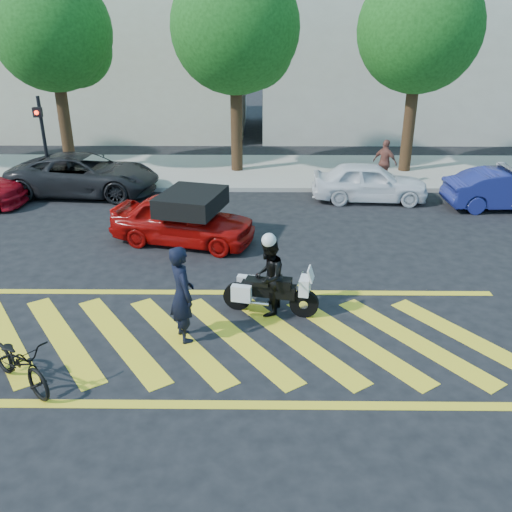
{
  "coord_description": "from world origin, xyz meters",
  "views": [
    {
      "loc": [
        0.94,
        -8.7,
        5.51
      ],
      "look_at": [
        0.84,
        1.51,
        1.05
      ],
      "focal_mm": 38.0,
      "sensor_mm": 36.0,
      "label": 1
    }
  ],
  "objects_px": {
    "parked_mid_right": "(370,182)",
    "parked_right": "(506,190)",
    "police_motorcycle": "(269,292)",
    "officer_bike": "(182,294)",
    "red_convertible": "(183,220)",
    "bicycle": "(19,362)",
    "parked_mid_left": "(85,175)",
    "officer_moto": "(268,277)"
  },
  "relations": [
    {
      "from": "bicycle",
      "to": "officer_moto",
      "type": "relative_size",
      "value": 1.06
    },
    {
      "from": "parked_mid_right",
      "to": "parked_mid_left",
      "type": "bearing_deg",
      "value": 89.49
    },
    {
      "from": "officer_moto",
      "to": "red_convertible",
      "type": "xyz_separation_m",
      "value": [
        -2.22,
        3.78,
        -0.15
      ]
    },
    {
      "from": "officer_moto",
      "to": "parked_right",
      "type": "height_order",
      "value": "officer_moto"
    },
    {
      "from": "parked_mid_right",
      "to": "parked_right",
      "type": "bearing_deg",
      "value": -97.42
    },
    {
      "from": "officer_bike",
      "to": "bicycle",
      "type": "height_order",
      "value": "officer_bike"
    },
    {
      "from": "police_motorcycle",
      "to": "red_convertible",
      "type": "distance_m",
      "value": 4.39
    },
    {
      "from": "officer_bike",
      "to": "parked_mid_left",
      "type": "height_order",
      "value": "officer_bike"
    },
    {
      "from": "parked_mid_left",
      "to": "police_motorcycle",
      "type": "bearing_deg",
      "value": -138.28
    },
    {
      "from": "bicycle",
      "to": "red_convertible",
      "type": "bearing_deg",
      "value": 23.07
    },
    {
      "from": "parked_mid_right",
      "to": "officer_moto",
      "type": "bearing_deg",
      "value": 158.92
    },
    {
      "from": "police_motorcycle",
      "to": "parked_right",
      "type": "height_order",
      "value": "parked_right"
    },
    {
      "from": "officer_moto",
      "to": "police_motorcycle",
      "type": "bearing_deg",
      "value": 128.98
    },
    {
      "from": "officer_bike",
      "to": "bicycle",
      "type": "bearing_deg",
      "value": 94.77
    },
    {
      "from": "bicycle",
      "to": "parked_mid_right",
      "type": "relative_size",
      "value": 0.46
    },
    {
      "from": "officer_moto",
      "to": "parked_mid_left",
      "type": "height_order",
      "value": "officer_moto"
    },
    {
      "from": "officer_bike",
      "to": "red_convertible",
      "type": "height_order",
      "value": "officer_bike"
    },
    {
      "from": "officer_bike",
      "to": "police_motorcycle",
      "type": "xyz_separation_m",
      "value": [
        1.6,
        1.0,
        -0.46
      ]
    },
    {
      "from": "red_convertible",
      "to": "parked_mid_right",
      "type": "relative_size",
      "value": 1.02
    },
    {
      "from": "red_convertible",
      "to": "parked_right",
      "type": "relative_size",
      "value": 1.02
    },
    {
      "from": "police_motorcycle",
      "to": "red_convertible",
      "type": "relative_size",
      "value": 0.51
    },
    {
      "from": "officer_moto",
      "to": "parked_right",
      "type": "bearing_deg",
      "value": 144.49
    },
    {
      "from": "police_motorcycle",
      "to": "officer_moto",
      "type": "relative_size",
      "value": 1.21
    },
    {
      "from": "police_motorcycle",
      "to": "parked_mid_left",
      "type": "relative_size",
      "value": 0.39
    },
    {
      "from": "bicycle",
      "to": "parked_mid_right",
      "type": "distance_m",
      "value": 12.48
    },
    {
      "from": "officer_moto",
      "to": "bicycle",
      "type": "bearing_deg",
      "value": -46.15
    },
    {
      "from": "red_convertible",
      "to": "parked_right",
      "type": "xyz_separation_m",
      "value": [
        9.78,
        2.99,
        -0.03
      ]
    },
    {
      "from": "red_convertible",
      "to": "parked_mid_right",
      "type": "bearing_deg",
      "value": -41.18
    },
    {
      "from": "officer_bike",
      "to": "red_convertible",
      "type": "distance_m",
      "value": 4.82
    },
    {
      "from": "parked_mid_right",
      "to": "parked_right",
      "type": "height_order",
      "value": "parked_mid_right"
    },
    {
      "from": "police_motorcycle",
      "to": "parked_right",
      "type": "distance_m",
      "value": 10.13
    },
    {
      "from": "police_motorcycle",
      "to": "parked_mid_left",
      "type": "bearing_deg",
      "value": 139.71
    },
    {
      "from": "officer_bike",
      "to": "parked_mid_right",
      "type": "bearing_deg",
      "value": -56.37
    },
    {
      "from": "bicycle",
      "to": "police_motorcycle",
      "type": "height_order",
      "value": "bicycle"
    },
    {
      "from": "bicycle",
      "to": "officer_moto",
      "type": "bearing_deg",
      "value": -19.39
    },
    {
      "from": "parked_mid_left",
      "to": "parked_mid_right",
      "type": "relative_size",
      "value": 1.33
    },
    {
      "from": "red_convertible",
      "to": "parked_mid_left",
      "type": "bearing_deg",
      "value": 56.92
    },
    {
      "from": "police_motorcycle",
      "to": "officer_moto",
      "type": "bearing_deg",
      "value": -141.02
    },
    {
      "from": "parked_mid_left",
      "to": "officer_moto",
      "type": "bearing_deg",
      "value": -138.37
    },
    {
      "from": "bicycle",
      "to": "police_motorcycle",
      "type": "distance_m",
      "value": 4.75
    },
    {
      "from": "officer_moto",
      "to": "parked_mid_right",
      "type": "distance_m",
      "value": 8.28
    },
    {
      "from": "police_motorcycle",
      "to": "officer_bike",
      "type": "bearing_deg",
      "value": -135.54
    }
  ]
}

